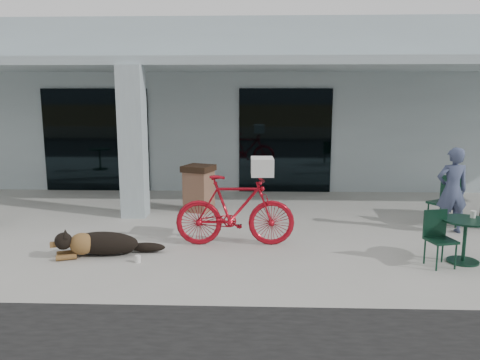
{
  "coord_description": "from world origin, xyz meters",
  "views": [
    {
      "loc": [
        1.06,
        -7.26,
        2.5
      ],
      "look_at": [
        0.76,
        1.11,
        1.0
      ],
      "focal_mm": 35.0,
      "sensor_mm": 36.0,
      "label": 1
    }
  ],
  "objects_px": {
    "cafe_chair_far_a": "(441,240)",
    "trash_receptacle": "(199,188)",
    "cafe_chair_far_b": "(443,202)",
    "person": "(452,190)",
    "dog": "(103,242)",
    "cafe_table_far": "(464,241)",
    "bicycle": "(235,210)"
  },
  "relations": [
    {
      "from": "cafe_chair_far_a",
      "to": "trash_receptacle",
      "type": "distance_m",
      "value": 5.2
    },
    {
      "from": "bicycle",
      "to": "dog",
      "type": "xyz_separation_m",
      "value": [
        -2.08,
        -0.59,
        -0.39
      ]
    },
    {
      "from": "bicycle",
      "to": "trash_receptacle",
      "type": "height_order",
      "value": "bicycle"
    },
    {
      "from": "cafe_chair_far_b",
      "to": "cafe_table_far",
      "type": "bearing_deg",
      "value": -42.92
    },
    {
      "from": "bicycle",
      "to": "trash_receptacle",
      "type": "bearing_deg",
      "value": 19.19
    },
    {
      "from": "dog",
      "to": "person",
      "type": "distance_m",
      "value": 6.24
    },
    {
      "from": "dog",
      "to": "person",
      "type": "xyz_separation_m",
      "value": [
        6.04,
        1.49,
        0.58
      ]
    },
    {
      "from": "cafe_table_far",
      "to": "person",
      "type": "distance_m",
      "value": 1.74
    },
    {
      "from": "cafe_table_far",
      "to": "cafe_chair_far_b",
      "type": "height_order",
      "value": "cafe_chair_far_b"
    },
    {
      "from": "cafe_table_far",
      "to": "dog",
      "type": "bearing_deg",
      "value": 178.67
    },
    {
      "from": "cafe_chair_far_a",
      "to": "trash_receptacle",
      "type": "height_order",
      "value": "trash_receptacle"
    },
    {
      "from": "dog",
      "to": "person",
      "type": "bearing_deg",
      "value": -6.11
    },
    {
      "from": "person",
      "to": "cafe_table_far",
      "type": "bearing_deg",
      "value": 71.85
    },
    {
      "from": "cafe_chair_far_a",
      "to": "dog",
      "type": "bearing_deg",
      "value": 162.04
    },
    {
      "from": "cafe_chair_far_a",
      "to": "cafe_table_far",
      "type": "bearing_deg",
      "value": 10.48
    },
    {
      "from": "cafe_chair_far_b",
      "to": "person",
      "type": "distance_m",
      "value": 0.46
    },
    {
      "from": "cafe_table_far",
      "to": "cafe_chair_far_a",
      "type": "height_order",
      "value": "cafe_chair_far_a"
    },
    {
      "from": "bicycle",
      "to": "cafe_chair_far_a",
      "type": "distance_m",
      "value": 3.23
    },
    {
      "from": "person",
      "to": "dog",
      "type": "bearing_deg",
      "value": 10.66
    },
    {
      "from": "cafe_chair_far_b",
      "to": "person",
      "type": "xyz_separation_m",
      "value": [
        0.01,
        -0.35,
        0.31
      ]
    },
    {
      "from": "person",
      "to": "trash_receptacle",
      "type": "relative_size",
      "value": 1.57
    },
    {
      "from": "cafe_chair_far_a",
      "to": "person",
      "type": "relative_size",
      "value": 0.52
    },
    {
      "from": "person",
      "to": "trash_receptacle",
      "type": "height_order",
      "value": "person"
    },
    {
      "from": "bicycle",
      "to": "cafe_chair_far_b",
      "type": "height_order",
      "value": "bicycle"
    },
    {
      "from": "cafe_table_far",
      "to": "cafe_chair_far_b",
      "type": "xyz_separation_m",
      "value": [
        0.42,
        1.96,
        0.16
      ]
    },
    {
      "from": "cafe_chair_far_b",
      "to": "person",
      "type": "relative_size",
      "value": 0.62
    },
    {
      "from": "cafe_chair_far_a",
      "to": "cafe_chair_far_b",
      "type": "distance_m",
      "value": 2.33
    },
    {
      "from": "dog",
      "to": "trash_receptacle",
      "type": "distance_m",
      "value": 3.22
    },
    {
      "from": "cafe_chair_far_b",
      "to": "cafe_chair_far_a",
      "type": "bearing_deg",
      "value": -52.38
    },
    {
      "from": "cafe_chair_far_a",
      "to": "person",
      "type": "bearing_deg",
      "value": 50.2
    },
    {
      "from": "trash_receptacle",
      "to": "cafe_table_far",
      "type": "bearing_deg",
      "value": -35.11
    },
    {
      "from": "cafe_table_far",
      "to": "cafe_chair_far_a",
      "type": "xyz_separation_m",
      "value": [
        -0.43,
        -0.2,
        0.08
      ]
    }
  ]
}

